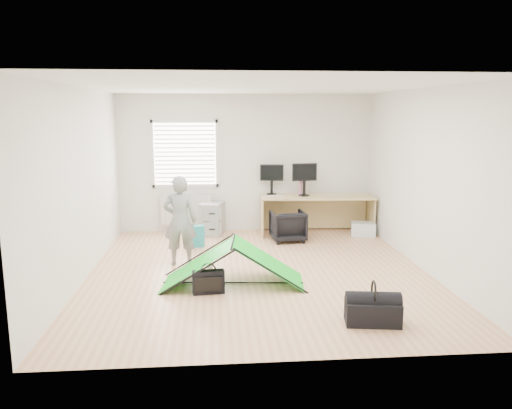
{
  "coord_description": "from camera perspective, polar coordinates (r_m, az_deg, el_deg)",
  "views": [
    {
      "loc": [
        -0.64,
        -7.13,
        2.35
      ],
      "look_at": [
        0.0,
        0.4,
        0.95
      ],
      "focal_mm": 35.0,
      "sensor_mm": 36.0,
      "label": 1
    }
  ],
  "objects": [
    {
      "name": "window",
      "position": [
        9.89,
        -8.12,
        5.75
      ],
      "size": [
        1.2,
        0.06,
        1.2
      ],
      "primitive_type": "cube",
      "color": "silver",
      "rests_on": "back_wall"
    },
    {
      "name": "keyboard",
      "position": [
        9.64,
        1.88,
        0.97
      ],
      "size": [
        0.45,
        0.24,
        0.02
      ],
      "primitive_type": "cube",
      "rotation": [
        0.0,
        0.0,
        0.22
      ],
      "color": "beige",
      "rests_on": "desk"
    },
    {
      "name": "back_wall",
      "position": [
        9.95,
        -1.14,
        4.72
      ],
      "size": [
        5.0,
        0.02,
        2.7
      ],
      "primitive_type": "cube",
      "color": "silver",
      "rests_on": "ground"
    },
    {
      "name": "thermos",
      "position": [
        9.84,
        5.1,
        1.89
      ],
      "size": [
        0.08,
        0.08,
        0.28
      ],
      "primitive_type": "cylinder",
      "rotation": [
        0.0,
        0.0,
        -0.06
      ],
      "color": "#C06B88",
      "rests_on": "desk"
    },
    {
      "name": "ground",
      "position": [
        7.53,
        0.26,
        -7.68
      ],
      "size": [
        5.5,
        5.5,
        0.0
      ],
      "primitive_type": "plane",
      "color": "tan",
      "rests_on": "ground"
    },
    {
      "name": "monitor_right",
      "position": [
        9.73,
        5.53,
        2.35
      ],
      "size": [
        0.5,
        0.17,
        0.47
      ],
      "primitive_type": "cube",
      "rotation": [
        0.0,
        0.0,
        0.14
      ],
      "color": "black",
      "rests_on": "desk"
    },
    {
      "name": "kite",
      "position": [
        6.94,
        -2.65,
        -6.67
      ],
      "size": [
        2.02,
        1.04,
        0.6
      ],
      "primitive_type": null,
      "rotation": [
        0.0,
        0.0,
        -0.1
      ],
      "color": "#12C121",
      "rests_on": "ground"
    },
    {
      "name": "laptop_bag",
      "position": [
        6.65,
        -5.45,
        -8.81
      ],
      "size": [
        0.43,
        0.18,
        0.31
      ],
      "primitive_type": "cube",
      "rotation": [
        0.0,
        0.0,
        0.12
      ],
      "color": "black",
      "rests_on": "ground"
    },
    {
      "name": "desk",
      "position": [
        9.84,
        6.95,
        -1.17
      ],
      "size": [
        2.23,
        0.82,
        0.75
      ],
      "primitive_type": "cube",
      "rotation": [
        0.0,
        0.0,
        -0.06
      ],
      "color": "tan",
      "rests_on": "ground"
    },
    {
      "name": "person",
      "position": [
        7.79,
        -8.68,
        -1.84
      ],
      "size": [
        0.52,
        0.34,
        1.4
      ],
      "primitive_type": "imported",
      "rotation": [
        0.0,
        0.0,
        3.13
      ],
      "color": "gray",
      "rests_on": "ground"
    },
    {
      "name": "radiator",
      "position": [
        10.0,
        -7.97,
        -0.56
      ],
      "size": [
        1.0,
        0.12,
        0.6
      ],
      "primitive_type": "cube",
      "color": "silver",
      "rests_on": "back_wall"
    },
    {
      "name": "office_chair",
      "position": [
        9.24,
        3.66,
        -2.46
      ],
      "size": [
        0.65,
        0.67,
        0.56
      ],
      "primitive_type": "imported",
      "rotation": [
        0.0,
        0.0,
        3.22
      ],
      "color": "black",
      "rests_on": "ground"
    },
    {
      "name": "monitor_left",
      "position": [
        9.85,
        1.8,
        2.41
      ],
      "size": [
        0.47,
        0.16,
        0.44
      ],
      "primitive_type": "cube",
      "rotation": [
        0.0,
        0.0,
        -0.14
      ],
      "color": "black",
      "rests_on": "desk"
    },
    {
      "name": "storage_crate",
      "position": [
        9.87,
        12.14,
        -2.75
      ],
      "size": [
        0.52,
        0.42,
        0.26
      ],
      "primitive_type": "cube",
      "rotation": [
        0.0,
        0.0,
        -0.23
      ],
      "color": "silver",
      "rests_on": "ground"
    },
    {
      "name": "filing_cabinet",
      "position": [
        9.78,
        -5.04,
        -1.58
      ],
      "size": [
        0.53,
        0.62,
        0.62
      ],
      "primitive_type": "cube",
      "rotation": [
        0.0,
        0.0,
        -0.27
      ],
      "color": "#939497",
      "rests_on": "ground"
    },
    {
      "name": "tote_bag",
      "position": [
        8.9,
        -6.97,
        -3.62
      ],
      "size": [
        0.34,
        0.18,
        0.38
      ],
      "primitive_type": "cube",
      "rotation": [
        0.0,
        0.0,
        0.14
      ],
      "color": "teal",
      "rests_on": "ground"
    },
    {
      "name": "duffel_bag",
      "position": [
        5.88,
        13.2,
        -11.93
      ],
      "size": [
        0.65,
        0.4,
        0.27
      ],
      "primitive_type": "cube",
      "rotation": [
        0.0,
        0.0,
        -0.15
      ],
      "color": "black",
      "rests_on": "ground"
    },
    {
      "name": "white_box",
      "position": [
        7.64,
        -5.33,
        -7.1
      ],
      "size": [
        0.09,
        0.09,
        0.09
      ],
      "primitive_type": "cube",
      "rotation": [
        0.0,
        0.0,
        0.01
      ],
      "color": "silver",
      "rests_on": "ground"
    }
  ]
}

